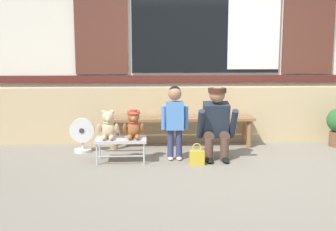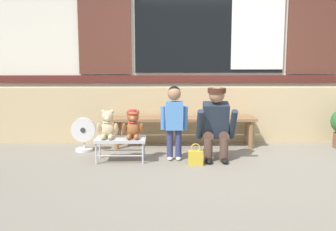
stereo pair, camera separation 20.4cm
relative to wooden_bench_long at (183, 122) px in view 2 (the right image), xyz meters
The scene contains 11 objects.
ground_plane 1.21m from the wooden_bench_long, 67.02° to the right, with size 60.00×60.00×0.00m, color gray.
brick_low_wall 0.58m from the wooden_bench_long, 39.08° to the left, with size 7.98×0.25×0.85m, color tan.
shop_facade 1.67m from the wooden_bench_long, 62.83° to the left, with size 8.14×0.26×3.42m.
wooden_bench_long is the anchor object (origin of this frame).
small_display_bench 1.17m from the wooden_bench_long, 136.21° to the right, with size 0.64×0.36×0.30m.
teddy_bear_plain 1.29m from the wooden_bench_long, 141.19° to the right, with size 0.28×0.26×0.36m.
teddy_bear_with_hat 1.06m from the wooden_bench_long, 130.27° to the right, with size 0.28×0.27×0.36m.
child_standing 0.81m from the wooden_bench_long, 101.73° to the right, with size 0.35×0.18×0.96m.
adult_crouching 0.86m from the wooden_bench_long, 63.48° to the right, with size 0.50×0.49×0.95m.
handbag_on_ground 1.05m from the wooden_bench_long, 84.35° to the right, with size 0.18×0.11×0.27m.
floor_fan 1.45m from the wooden_bench_long, 168.66° to the right, with size 0.34×0.24×0.48m.
Camera 2 is at (-0.75, -4.83, 1.37)m, focal length 43.57 mm.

